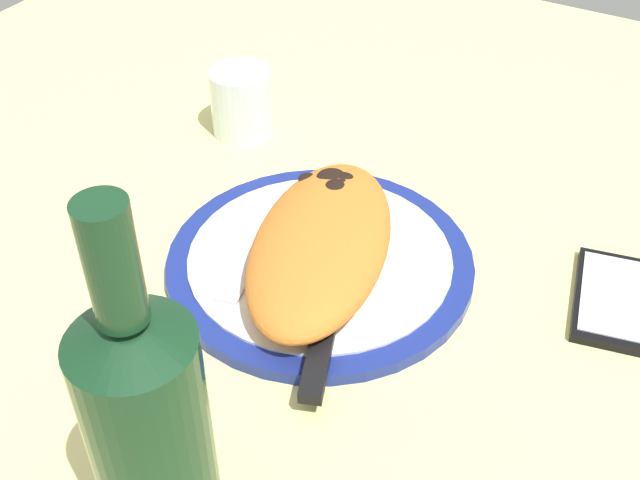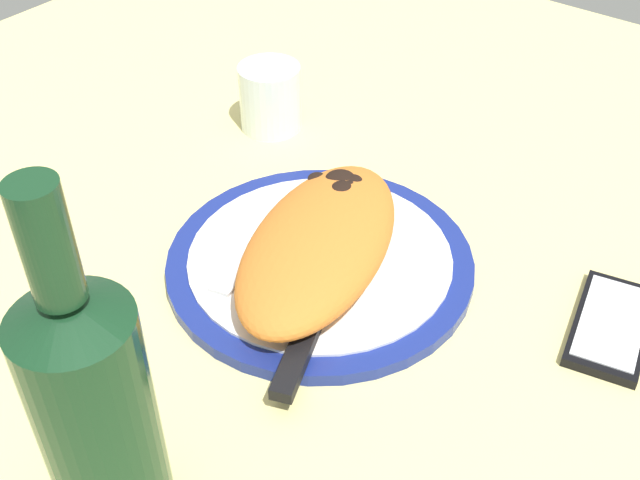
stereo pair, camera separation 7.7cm
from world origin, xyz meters
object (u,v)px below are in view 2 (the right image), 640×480
smartphone (611,325)px  water_glass (270,101)px  plate (320,262)px  knife (310,326)px  fork (248,254)px  wine_bottle (97,417)px  calzone (319,243)px

smartphone → water_glass: 48.44cm
plate → water_glass: bearing=-129.4°
knife → smartphone: 27.74cm
fork → water_glass: size_ratio=1.84×
smartphone → wine_bottle: bearing=-27.1°
fork → water_glass: bearing=-144.4°
plate → knife: 10.32cm
fork → smartphone: fork is taller
calzone → wine_bottle: 31.06cm
calzone → water_glass: bearing=-130.1°
calzone → knife: bearing=32.4°
wine_bottle → calzone: bearing=-170.5°
wine_bottle → knife: bearing=-179.5°
fork → smartphone: bearing=113.6°
knife → water_glass: water_glass is taller
plate → calzone: (1.08, 0.77, 3.58)cm
fork → smartphone: (-14.01, 32.04, -1.29)cm
fork → wine_bottle: (26.32, 11.37, 10.30)cm
calzone → smartphone: 28.04cm
smartphone → wine_bottle: size_ratio=0.45×
plate → smartphone: 28.10cm
calzone → knife: size_ratio=1.25×
plate → wine_bottle: 33.26cm
plate → fork: size_ratio=2.02×
fork → wine_bottle: 30.47cm
knife → water_glass: 37.44cm
calzone → water_glass: (-18.55, -22.06, -0.82)cm
fork → plate: bearing=128.1°
wine_bottle → smartphone: bearing=152.9°
water_glass → calzone: bearing=49.9°
water_glass → wine_bottle: (48.20, 27.03, 8.60)cm
calzone → fork: 7.64cm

